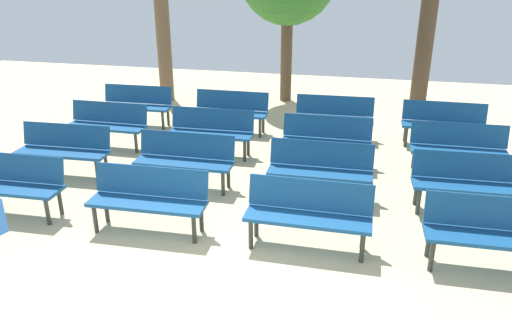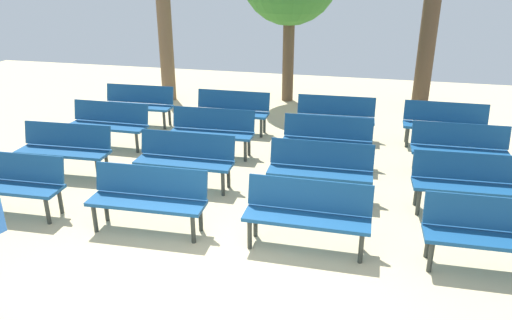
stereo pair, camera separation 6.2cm
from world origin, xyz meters
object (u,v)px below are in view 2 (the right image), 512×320
(bench_r1_c1, at_px, (185,157))
(bench_r2_c3, at_px, (460,147))
(bench_r3_c1, at_px, (232,109))
(bench_r3_c2, at_px, (335,115))
(bench_r0_c3, at_px, (494,231))
(bench_r0_c2, at_px, (308,211))
(tree_0, at_px, (166,46))
(bench_r3_c0, at_px, (138,103))
(bench_r0_c1, at_px, (148,196))
(bench_r1_c3, at_px, (470,181))
(bench_r1_c0, at_px, (65,146))
(tree_2, at_px, (426,52))
(bench_r1_c2, at_px, (320,167))
(bench_r2_c0, at_px, (109,122))
(bench_r0_c0, at_px, (10,180))
(bench_r2_c1, at_px, (212,129))
(bench_r3_c3, at_px, (445,122))
(bench_r2_c2, at_px, (327,138))

(bench_r1_c1, relative_size, bench_r2_c3, 1.00)
(bench_r1_c1, distance_m, bench_r3_c1, 2.87)
(bench_r3_c2, bearing_deg, bench_r0_c3, -64.54)
(bench_r1_c1, xyz_separation_m, bench_r3_c2, (2.16, 2.96, 0.00))
(bench_r0_c2, height_order, tree_0, tree_0)
(bench_r0_c3, bearing_deg, bench_r2_c3, 88.41)
(bench_r3_c0, bearing_deg, tree_0, 93.78)
(bench_r0_c1, bearing_deg, bench_r1_c3, 17.84)
(bench_r1_c0, relative_size, bench_r2_c3, 1.01)
(bench_r0_c2, relative_size, tree_2, 0.58)
(bench_r3_c2, bearing_deg, bench_r1_c2, -91.40)
(bench_r0_c3, relative_size, bench_r2_c0, 1.01)
(bench_r0_c1, distance_m, bench_r3_c2, 4.90)
(bench_r0_c0, distance_m, bench_r3_c2, 6.16)
(bench_r3_c1, bearing_deg, bench_r0_c2, -62.58)
(bench_r0_c1, xyz_separation_m, bench_r1_c2, (2.15, 1.55, 0.00))
(bench_r1_c0, xyz_separation_m, bench_r2_c1, (2.16, 1.49, 0.00))
(bench_r1_c2, relative_size, bench_r3_c3, 1.00)
(bench_r0_c2, relative_size, bench_r1_c1, 1.00)
(bench_r1_c1, height_order, bench_r3_c1, same)
(bench_r1_c0, xyz_separation_m, bench_r1_c1, (2.19, 0.03, 0.00))
(bench_r0_c2, bearing_deg, bench_r1_c3, 34.45)
(bench_r2_c3, relative_size, bench_r3_c2, 1.00)
(bench_r2_c3, bearing_deg, bench_r0_c2, -127.91)
(bench_r2_c2, distance_m, bench_r2_c3, 2.26)
(bench_r0_c2, height_order, bench_r2_c3, same)
(bench_r0_c1, height_order, bench_r1_c1, same)
(bench_r1_c0, bearing_deg, bench_r3_c2, 31.97)
(bench_r0_c2, bearing_deg, bench_r3_c3, 63.85)
(bench_r0_c0, distance_m, bench_r3_c0, 4.35)
(bench_r0_c1, distance_m, bench_r2_c1, 2.92)
(bench_r0_c2, height_order, bench_r2_c1, same)
(bench_r1_c3, relative_size, tree_0, 0.57)
(bench_r2_c1, height_order, bench_r3_c3, same)
(bench_r0_c3, height_order, bench_r3_c0, same)
(bench_r0_c1, bearing_deg, bench_r2_c2, 52.23)
(bench_r3_c0, bearing_deg, bench_r0_c0, -89.90)
(bench_r0_c2, bearing_deg, bench_r1_c1, 147.45)
(bench_r1_c1, height_order, tree_0, tree_0)
(bench_r1_c0, relative_size, bench_r3_c1, 1.01)
(tree_2, bearing_deg, bench_r1_c3, -87.31)
(bench_r1_c3, bearing_deg, bench_r3_c1, 145.18)
(bench_r0_c0, height_order, bench_r3_c2, same)
(bench_r1_c2, height_order, bench_r2_c1, same)
(bench_r0_c3, distance_m, bench_r1_c2, 2.65)
(bench_r2_c0, distance_m, bench_r3_c0, 1.46)
(bench_r0_c3, distance_m, bench_r3_c0, 7.90)
(bench_r3_c3, bearing_deg, bench_r2_c0, -166.27)
(bench_r0_c0, relative_size, bench_r3_c1, 1.01)
(bench_r2_c1, height_order, bench_r2_c2, same)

